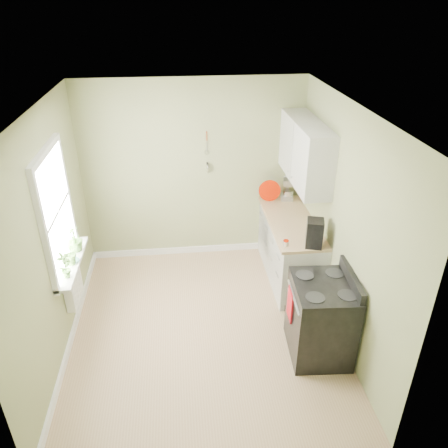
{
  "coord_description": "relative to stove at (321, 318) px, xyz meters",
  "views": [
    {
      "loc": [
        -0.21,
        -4.15,
        3.71
      ],
      "look_at": [
        0.31,
        0.55,
        1.15
      ],
      "focal_mm": 35.0,
      "sensor_mm": 36.0,
      "label": 1
    }
  ],
  "objects": [
    {
      "name": "plant_c",
      "position": [
        -2.78,
        1.06,
        0.59
      ],
      "size": [
        0.22,
        0.22,
        0.33
      ],
      "primitive_type": "imported",
      "rotation": [
        0.0,
        0.0,
        4.5
      ],
      "color": "#43702C",
      "rests_on": "window_sill"
    },
    {
      "name": "wall_utensils",
      "position": [
        -1.08,
        2.3,
        1.09
      ],
      "size": [
        0.02,
        0.14,
        0.58
      ],
      "color": "tan",
      "rests_on": "wall_back"
    },
    {
      "name": "stove",
      "position": [
        0.0,
        0.0,
        0.0
      ],
      "size": [
        0.71,
        0.8,
        1.05
      ],
      "color": "black",
      "rests_on": "floor"
    },
    {
      "name": "stand_mixer",
      "position": [
        0.12,
        2.26,
        0.59
      ],
      "size": [
        0.22,
        0.32,
        0.35
      ],
      "color": "#B2B2B7",
      "rests_on": "countertop"
    },
    {
      "name": "wall_back",
      "position": [
        -1.28,
        2.33,
        0.88
      ],
      "size": [
        3.2,
        0.02,
        2.7
      ],
      "primitive_type": "cube",
      "color": "#909666",
      "rests_on": "floor"
    },
    {
      "name": "ceiling",
      "position": [
        -1.28,
        0.52,
        2.24
      ],
      "size": [
        3.2,
        3.6,
        0.02
      ],
      "primitive_type": "cube",
      "color": "white",
      "rests_on": "wall_back"
    },
    {
      "name": "radiator",
      "position": [
        -2.82,
        0.77,
        0.08
      ],
      "size": [
        0.12,
        0.5,
        0.35
      ],
      "primitive_type": "cube",
      "color": "white",
      "rests_on": "wall_left"
    },
    {
      "name": "base_cabinets",
      "position": [
        0.02,
        1.52,
        -0.04
      ],
      "size": [
        0.6,
        1.6,
        0.87
      ],
      "primitive_type": "cube",
      "color": "silver",
      "rests_on": "floor"
    },
    {
      "name": "window",
      "position": [
        -2.86,
        0.82,
        1.08
      ],
      "size": [
        0.06,
        1.14,
        1.44
      ],
      "color": "white",
      "rests_on": "wall_left"
    },
    {
      "name": "jar",
      "position": [
        -0.22,
        0.87,
        0.48
      ],
      "size": [
        0.07,
        0.07,
        0.07
      ],
      "color": "tan",
      "rests_on": "countertop"
    },
    {
      "name": "red_tray",
      "position": [
        -0.17,
        2.18,
        0.6
      ],
      "size": [
        0.33,
        0.09,
        0.32
      ],
      "primitive_type": "cylinder",
      "rotation": [
        1.45,
        0.0,
        -0.09
      ],
      "color": "#A41500",
      "rests_on": "countertop"
    },
    {
      "name": "plant_a",
      "position": [
        -2.78,
        0.49,
        0.59
      ],
      "size": [
        0.18,
        0.2,
        0.32
      ],
      "primitive_type": "imported",
      "rotation": [
        0.0,
        0.0,
        1.12
      ],
      "color": "#43702C",
      "rests_on": "window_sill"
    },
    {
      "name": "window_sill",
      "position": [
        -2.79,
        0.82,
        0.41
      ],
      "size": [
        0.18,
        1.14,
        0.04
      ],
      "primitive_type": "cube",
      "color": "white",
      "rests_on": "wall_left"
    },
    {
      "name": "floor",
      "position": [
        -1.28,
        0.52,
        -0.48
      ],
      "size": [
        3.2,
        3.6,
        0.02
      ],
      "primitive_type": "cube",
      "color": "#A4805B",
      "rests_on": "ground"
    },
    {
      "name": "upper_cabinets",
      "position": [
        0.15,
        1.62,
        1.38
      ],
      "size": [
        0.35,
        1.4,
        0.8
      ],
      "primitive_type": "cube",
      "color": "silver",
      "rests_on": "wall_right"
    },
    {
      "name": "coffee_maker",
      "position": [
        0.11,
        0.84,
        0.6
      ],
      "size": [
        0.25,
        0.26,
        0.35
      ],
      "color": "black",
      "rests_on": "countertop"
    },
    {
      "name": "wall_right",
      "position": [
        0.33,
        0.52,
        0.88
      ],
      "size": [
        0.02,
        3.6,
        2.7
      ],
      "primitive_type": "cube",
      "color": "#909666",
      "rests_on": "floor"
    },
    {
      "name": "plant_b",
      "position": [
        -2.78,
        0.77,
        0.57
      ],
      "size": [
        0.15,
        0.17,
        0.29
      ],
      "primitive_type": "imported",
      "rotation": [
        0.0,
        0.0,
        1.69
      ],
      "color": "#43702C",
      "rests_on": "window_sill"
    },
    {
      "name": "countertop",
      "position": [
        0.01,
        1.52,
        0.42
      ],
      "size": [
        0.64,
        1.6,
        0.04
      ],
      "primitive_type": "cube",
      "color": "tan",
      "rests_on": "base_cabinets"
    },
    {
      "name": "kettle",
      "position": [
        -0.16,
        2.24,
        0.53
      ],
      "size": [
        0.18,
        0.1,
        0.18
      ],
      "color": "silver",
      "rests_on": "countertop"
    },
    {
      "name": "wall_left",
      "position": [
        -2.89,
        0.52,
        0.88
      ],
      "size": [
        0.02,
        3.6,
        2.7
      ],
      "primitive_type": "cube",
      "color": "#909666",
      "rests_on": "floor"
    }
  ]
}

